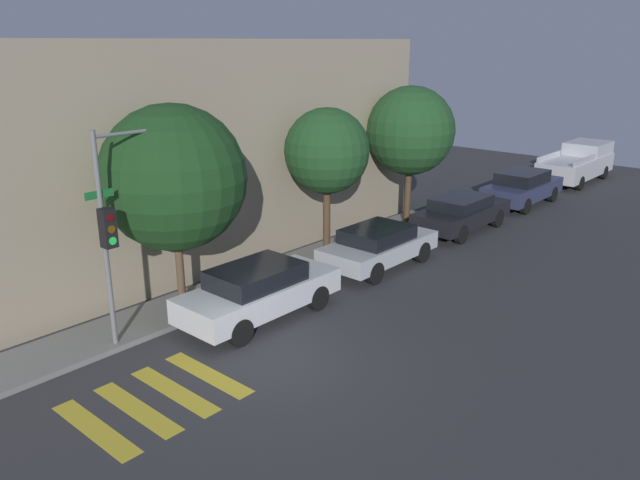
% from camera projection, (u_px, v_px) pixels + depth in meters
% --- Properties ---
extents(ground_plane, '(60.00, 60.00, 0.00)m').
position_uv_depth(ground_plane, '(276.00, 364.00, 14.23)').
color(ground_plane, '#333335').
extents(sidewalk, '(26.00, 1.79, 0.14)m').
position_uv_depth(sidewalk, '(170.00, 312.00, 16.79)').
color(sidewalk, slate).
rests_on(sidewalk, ground).
extents(building_row, '(26.00, 6.00, 7.10)m').
position_uv_depth(building_row, '(75.00, 164.00, 18.44)').
color(building_row, gray).
rests_on(building_row, ground).
extents(crosswalk, '(3.16, 2.60, 0.00)m').
position_uv_depth(crosswalk, '(156.00, 400.00, 12.81)').
color(crosswalk, gold).
rests_on(crosswalk, ground).
extents(traffic_light_pole, '(2.05, 0.56, 5.21)m').
position_uv_depth(traffic_light_pole, '(118.00, 208.00, 14.15)').
color(traffic_light_pole, slate).
rests_on(traffic_light_pole, ground).
extents(sedan_near_corner, '(4.55, 1.82, 1.48)m').
position_uv_depth(sedan_near_corner, '(259.00, 290.00, 16.34)').
color(sedan_near_corner, silver).
rests_on(sedan_near_corner, ground).
extents(sedan_middle, '(4.24, 1.88, 1.35)m').
position_uv_depth(sedan_middle, '(378.00, 245.00, 20.12)').
color(sedan_middle, '#B7BABF').
rests_on(sedan_middle, ground).
extents(sedan_far_end, '(4.61, 1.83, 1.38)m').
position_uv_depth(sedan_far_end, '(462.00, 212.00, 23.94)').
color(sedan_far_end, black).
rests_on(sedan_far_end, ground).
extents(sedan_tail_of_row, '(4.67, 1.88, 1.54)m').
position_uv_depth(sedan_tail_of_row, '(522.00, 187.00, 27.78)').
color(sedan_tail_of_row, '#2D3351').
rests_on(sedan_tail_of_row, ground).
extents(pickup_truck, '(5.66, 2.07, 1.91)m').
position_uv_depth(pickup_truck, '(578.00, 163.00, 32.52)').
color(pickup_truck, '#BCBCC1').
rests_on(pickup_truck, ground).
extents(tree_near_corner, '(3.79, 3.79, 5.59)m').
position_uv_depth(tree_near_corner, '(173.00, 178.00, 15.96)').
color(tree_near_corner, brown).
rests_on(tree_near_corner, ground).
extents(tree_midblock, '(2.80, 2.80, 5.02)m').
position_uv_depth(tree_midblock, '(327.00, 151.00, 20.28)').
color(tree_midblock, '#4C3823').
rests_on(tree_midblock, ground).
extents(tree_far_end, '(3.37, 3.37, 5.46)m').
position_uv_depth(tree_far_end, '(411.00, 131.00, 23.69)').
color(tree_far_end, '#4C3823').
rests_on(tree_far_end, ground).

